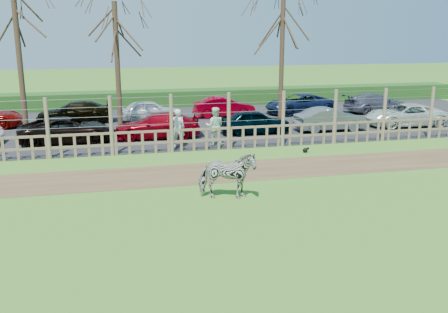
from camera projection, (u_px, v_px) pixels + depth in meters
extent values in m
plane|color=#6BA846|center=(210.00, 218.00, 13.88)|extent=(120.00, 120.00, 0.00)
cube|color=brown|center=(185.00, 174.00, 18.13)|extent=(34.00, 2.80, 0.01)
cube|color=#232326|center=(157.00, 125.00, 27.57)|extent=(44.00, 13.00, 0.04)
cube|color=#1E4716|center=(146.00, 99.00, 34.05)|extent=(46.00, 2.00, 1.10)
cube|color=brown|center=(172.00, 142.00, 21.32)|extent=(30.00, 0.06, 0.10)
cube|color=brown|center=(172.00, 131.00, 21.20)|extent=(30.00, 0.06, 0.10)
cylinder|color=brown|center=(48.00, 129.00, 20.02)|extent=(0.16, 0.16, 2.50)
cylinder|color=brown|center=(111.00, 126.00, 20.58)|extent=(0.16, 0.16, 2.50)
cylinder|color=brown|center=(172.00, 124.00, 21.13)|extent=(0.16, 0.16, 2.50)
cylinder|color=brown|center=(229.00, 121.00, 21.68)|extent=(0.16, 0.16, 2.50)
cylinder|color=brown|center=(283.00, 119.00, 22.23)|extent=(0.16, 0.16, 2.50)
cylinder|color=brown|center=(335.00, 117.00, 22.79)|extent=(0.16, 0.16, 2.50)
cylinder|color=brown|center=(384.00, 115.00, 23.34)|extent=(0.16, 0.16, 2.50)
cylinder|color=brown|center=(431.00, 113.00, 23.89)|extent=(0.16, 0.16, 2.50)
cylinder|color=gray|center=(172.00, 124.00, 21.13)|extent=(30.00, 0.02, 0.02)
cylinder|color=gray|center=(171.00, 114.00, 21.03)|extent=(30.00, 0.02, 0.02)
cylinder|color=gray|center=(171.00, 105.00, 20.93)|extent=(30.00, 0.02, 0.02)
cylinder|color=gray|center=(171.00, 97.00, 20.85)|extent=(30.00, 0.02, 0.02)
cylinder|color=#3D2B1E|center=(20.00, 60.00, 23.33)|extent=(0.26, 0.26, 7.50)
cylinder|color=#3D2B1E|center=(118.00, 68.00, 25.39)|extent=(0.26, 0.26, 6.50)
cylinder|color=#3D2B1E|center=(282.00, 60.00, 27.79)|extent=(0.26, 0.26, 7.00)
imported|color=gray|center=(227.00, 175.00, 15.33)|extent=(1.91, 1.19, 1.49)
imported|color=silver|center=(178.00, 128.00, 21.94)|extent=(0.66, 0.45, 1.72)
imported|color=#B7EEC1|center=(215.00, 126.00, 22.43)|extent=(0.97, 0.83, 1.72)
sphere|color=black|center=(305.00, 150.00, 21.33)|extent=(0.21, 0.21, 0.21)
sphere|color=black|center=(308.00, 148.00, 21.34)|extent=(0.11, 0.11, 0.11)
imported|color=black|center=(67.00, 130.00, 22.88)|extent=(4.45, 2.30, 1.20)
imported|color=maroon|center=(157.00, 126.00, 23.99)|extent=(4.22, 1.91, 1.20)
imported|color=black|center=(255.00, 122.00, 25.05)|extent=(3.53, 1.44, 1.20)
imported|color=slate|center=(330.00, 119.00, 25.71)|extent=(3.68, 1.38, 1.20)
imported|color=white|center=(405.00, 115.00, 27.01)|extent=(4.45, 2.30, 1.20)
imported|color=black|center=(75.00, 112.00, 27.89)|extent=(4.14, 1.69, 1.20)
imported|color=silver|center=(150.00, 110.00, 28.59)|extent=(3.62, 1.70, 1.20)
imported|color=maroon|center=(224.00, 107.00, 29.91)|extent=(3.69, 1.42, 1.20)
imported|color=#101C3E|center=(299.00, 104.00, 31.14)|extent=(4.54, 2.53, 1.20)
imported|color=#565365|center=(376.00, 103.00, 31.57)|extent=(4.26, 2.01, 1.20)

